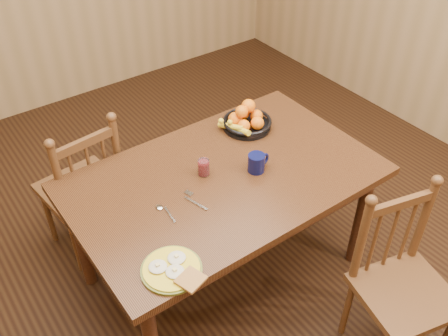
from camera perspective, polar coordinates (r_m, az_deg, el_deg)
room at (r=2.27m, az=0.00°, el=10.87°), size 4.52×5.02×2.72m
dining_table at (r=2.66m, az=0.00°, el=-2.26°), size 1.60×1.00×0.75m
chair_far at (r=3.07m, az=-15.72°, el=-2.29°), size 0.48×0.46×0.96m
chair_near at (r=2.62m, az=19.59°, el=-12.49°), size 0.52×0.51×0.95m
breakfast_plate at (r=2.16m, az=-5.91°, el=-11.45°), size 0.26×0.30×0.04m
fork at (r=2.46m, az=-3.50°, el=-3.65°), size 0.06×0.18×0.00m
spoon at (r=2.42m, az=-7.00°, el=-4.74°), size 0.04×0.16×0.01m
coffee_mug at (r=2.61m, az=3.80°, el=0.64°), size 0.13×0.09×0.10m
juice_glass at (r=2.59m, az=-2.34°, el=0.02°), size 0.06×0.06×0.09m
fruit_bowl at (r=2.93m, az=2.54°, el=5.46°), size 0.32×0.29×0.17m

